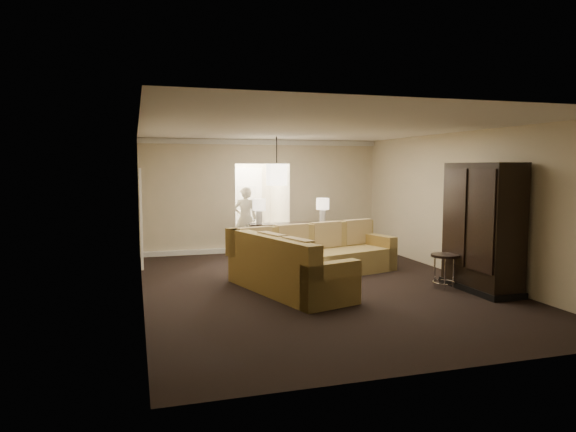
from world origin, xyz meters
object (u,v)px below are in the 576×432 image
object	(u,v)px
sectional_sofa	(311,260)
coffee_table	(302,269)
console_table	(291,236)
drink_table	(445,264)
person	(245,215)
armoire	(482,230)

from	to	relation	value
sectional_sofa	coffee_table	bearing A→B (deg)	88.50
coffee_table	console_table	xyz separation A→B (m)	(0.56, 2.55, 0.27)
drink_table	person	bearing A→B (deg)	115.87
sectional_sofa	console_table	size ratio (longest dim) A/B	1.73
coffee_table	drink_table	distance (m)	2.60
coffee_table	sectional_sofa	bearing A→B (deg)	-75.02
person	drink_table	bearing A→B (deg)	121.33
coffee_table	drink_table	xyz separation A→B (m)	(2.14, -1.46, 0.24)
coffee_table	console_table	distance (m)	2.62
sectional_sofa	coffee_table	xyz separation A→B (m)	(-0.08, 0.29, -0.21)
person	armoire	bearing A→B (deg)	124.28
coffee_table	drink_table	size ratio (longest dim) A/B	1.64
console_table	drink_table	xyz separation A→B (m)	(1.58, -4.00, -0.03)
coffee_table	person	xyz separation A→B (m)	(-0.33, 3.65, 0.71)
console_table	person	xyz separation A→B (m)	(-0.89, 1.10, 0.44)
coffee_table	drink_table	world-z (taller)	drink_table
armoire	person	size ratio (longest dim) A/B	1.22
sectional_sofa	person	distance (m)	3.99
drink_table	sectional_sofa	bearing A→B (deg)	150.60
console_table	drink_table	distance (m)	4.30
armoire	drink_table	bearing A→B (deg)	148.18
sectional_sofa	armoire	distance (m)	3.04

